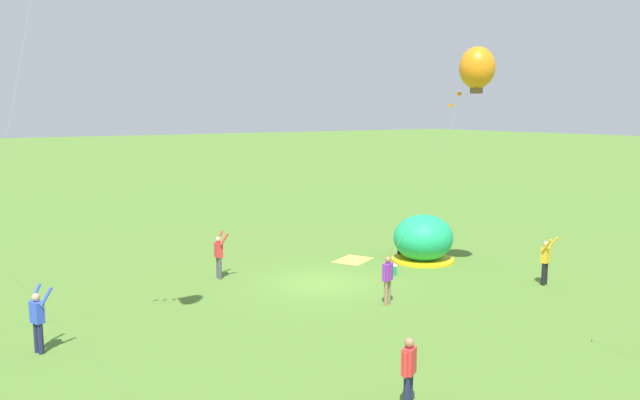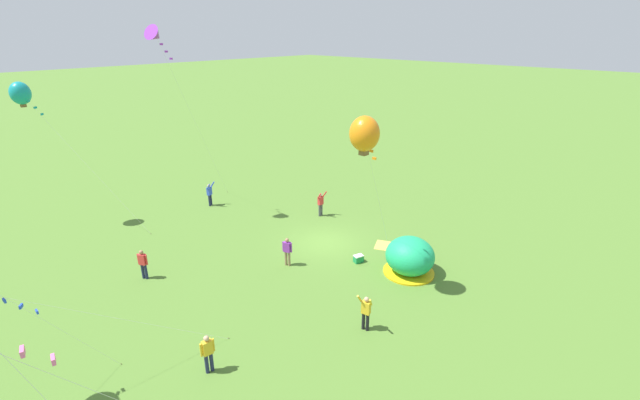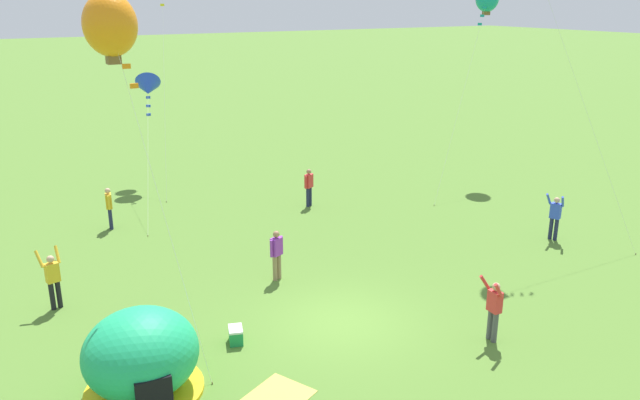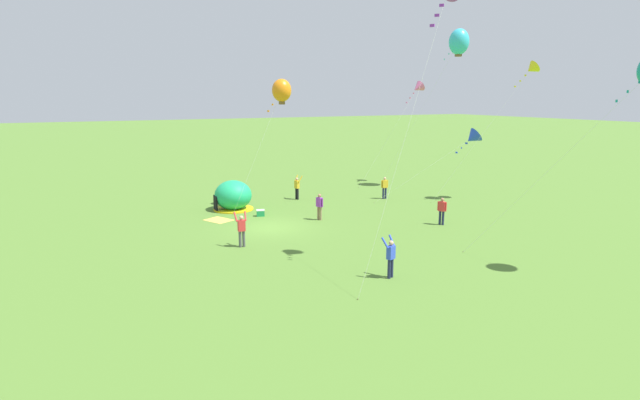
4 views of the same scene
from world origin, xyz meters
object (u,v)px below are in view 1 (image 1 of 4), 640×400
Objects in this scene: cooler_box at (390,269)px; person_flying_kite at (38,318)px; person_near_tent at (219,254)px; person_far_back at (388,278)px; kite_orange at (477,68)px; person_center_field at (546,260)px; popup_tent at (423,239)px; person_watching_sky at (409,370)px.

cooler_box is 0.33× the size of person_flying_kite.
person_near_tent is at bearing -28.39° from cooler_box.
person_near_tent is 8.65m from person_flying_kite.
kite_orange is (-4.71, -0.57, 7.34)m from person_far_back.
kite_orange reaches higher than person_center_field.
cooler_box is 13.66m from person_flying_kite.
popup_tent reaches higher than person_far_back.
person_flying_kite is (13.60, 1.07, 0.78)m from cooler_box.
kite_orange reaches higher than popup_tent.
person_watching_sky is at bearing 53.72° from person_far_back.
kite_orange is at bearing -45.23° from person_center_field.
kite_orange reaches higher than cooler_box.
cooler_box is 0.07× the size of kite_orange.
person_far_back is at bearing 48.51° from cooler_box.
person_near_tent is at bearing -14.48° from popup_tent.
popup_tent reaches higher than person_watching_sky.
person_watching_sky reaches higher than cooler_box.
person_far_back is at bearing 6.85° from kite_orange.
popup_tent is at bearing -134.16° from person_watching_sky.
popup_tent reaches higher than person_center_field.
person_center_field is (-1.24, 5.54, 0.00)m from popup_tent.
person_near_tent is 12.39m from kite_orange.
popup_tent is 14.43m from person_watching_sky.
person_far_back is 0.19× the size of kite_orange.
cooler_box is at bearing -131.49° from person_far_back.
person_flying_kite is at bearing 4.50° from cooler_box.
person_flying_kite is (6.29, -8.25, 0.03)m from person_watching_sky.
cooler_box is 6.07m from person_center_field.
person_watching_sky is at bearing 84.77° from person_near_tent.
cooler_box is at bearing 151.61° from person_near_tent.
person_watching_sky is (7.31, 9.33, 0.74)m from cooler_box.
person_far_back is at bearing -12.12° from person_center_field.
kite_orange is at bearing 128.53° from cooler_box.
person_far_back is (5.46, 4.10, -0.03)m from popup_tent.
popup_tent is at bearing -159.52° from cooler_box.
kite_orange reaches higher than person_near_tent.
kite_orange is at bearing 77.96° from popup_tent.
person_flying_kite is (16.35, 2.10, 0.00)m from popup_tent.
person_near_tent is at bearing -149.46° from person_flying_kite.
popup_tent is 6.83m from person_far_back.
person_near_tent is 1.00× the size of person_flying_kite.
person_watching_sky is at bearing 127.32° from person_flying_kite.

